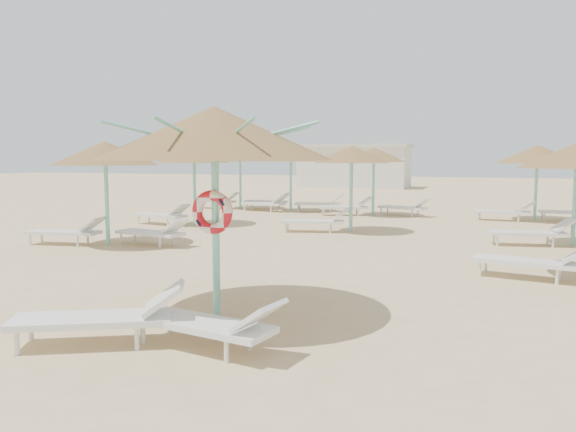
% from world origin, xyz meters
% --- Properties ---
extents(ground, '(120.00, 120.00, 0.00)m').
position_xyz_m(ground, '(0.00, 0.00, 0.00)').
color(ground, '#D0B67E').
rests_on(ground, ground).
extents(main_palapa, '(3.35, 3.35, 3.00)m').
position_xyz_m(main_palapa, '(-0.03, 0.28, 2.61)').
color(main_palapa, '#78D0BF').
rests_on(main_palapa, ground).
extents(lounger_main_a, '(2.11, 1.48, 0.75)m').
position_xyz_m(lounger_main_a, '(-0.74, -1.32, 0.36)').
color(lounger_main_a, white).
rests_on(lounger_main_a, ground).
extents(lounger_main_b, '(2.00, 0.93, 0.70)m').
position_xyz_m(lounger_main_b, '(0.60, -1.07, 0.33)').
color(lounger_main_b, white).
rests_on(lounger_main_b, ground).
extents(palapa_field, '(21.20, 13.67, 2.72)m').
position_xyz_m(palapa_field, '(1.71, 10.43, 2.29)').
color(palapa_field, '#78D0BF').
rests_on(palapa_field, ground).
extents(service_hut, '(8.40, 4.40, 3.25)m').
position_xyz_m(service_hut, '(-6.00, 35.00, 1.64)').
color(service_hut, silver).
rests_on(service_hut, ground).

